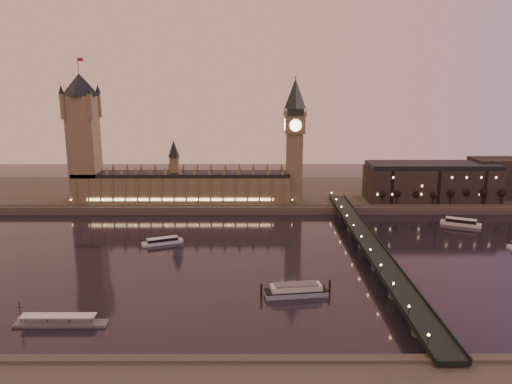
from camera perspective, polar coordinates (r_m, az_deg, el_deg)
ground at (r=309.25m, az=-4.09°, el=-7.52°), size 700.00×700.00×0.00m
far_embankment at (r=466.25m, az=0.95°, el=-0.16°), size 560.00×130.00×6.00m
palace_of_westminster at (r=423.63m, az=-8.45°, el=0.98°), size 180.00×26.62×52.00m
victoria_tower at (r=435.99m, az=-19.16°, el=6.61°), size 31.68×31.68×118.00m
big_ben at (r=413.99m, az=4.44°, el=6.73°), size 17.68×17.68×104.00m
westminster_bridge at (r=314.65m, az=12.89°, el=-6.40°), size 13.20×260.00×15.30m
city_block at (r=462.69m, az=21.93°, el=1.25°), size 155.00×45.00×34.00m
bare_tree_0 at (r=421.95m, az=14.09°, el=-0.32°), size 5.58×5.58×11.35m
bare_tree_1 at (r=425.63m, az=15.92°, el=-0.32°), size 5.58×5.58×11.35m
bare_tree_2 at (r=429.73m, az=17.72°, el=-0.31°), size 5.58×5.58×11.35m
bare_tree_3 at (r=434.24m, az=19.49°, el=-0.31°), size 5.58×5.58×11.35m
bare_tree_4 at (r=439.17m, az=21.22°, el=-0.30°), size 5.58×5.58×11.35m
bare_tree_5 at (r=444.48m, az=22.90°, el=-0.30°), size 5.58×5.58×11.35m
bare_tree_6 at (r=450.17m, az=24.55°, el=-0.29°), size 5.58×5.58×11.35m
bare_tree_7 at (r=456.22m, az=26.16°, el=-0.29°), size 5.58×5.58×11.35m
cruise_boat_a at (r=339.01m, az=-10.64°, el=-5.54°), size 27.25×15.76×4.33m
cruise_boat_b at (r=404.81m, az=22.37°, el=-3.23°), size 28.98×18.91×5.30m
moored_barge at (r=257.81m, az=4.59°, el=-11.11°), size 36.24×13.00×6.70m
pontoon_pier at (r=245.69m, az=-21.47°, el=-13.69°), size 41.00×6.83×10.93m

